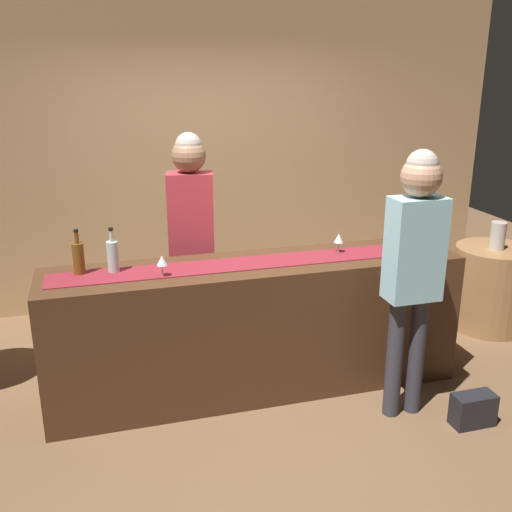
{
  "coord_description": "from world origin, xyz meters",
  "views": [
    {
      "loc": [
        -1.04,
        -3.67,
        2.25
      ],
      "look_at": [
        0.0,
        0.0,
        1.01
      ],
      "focal_mm": 41.18,
      "sensor_mm": 36.0,
      "label": 1
    }
  ],
  "objects_px": {
    "wine_glass_mid_counter": "(162,261)",
    "wine_bottle_green": "(389,235)",
    "customer_sipping": "(414,256)",
    "handbag": "(473,410)",
    "wine_glass_near_customer": "(339,239)",
    "vase_on_side_table": "(498,236)",
    "wine_bottle_clear": "(113,256)",
    "wine_bottle_amber": "(79,258)",
    "round_side_table": "(491,287)",
    "bartender": "(191,222)"
  },
  "relations": [
    {
      "from": "bartender",
      "to": "customer_sipping",
      "type": "relative_size",
      "value": 1.01
    },
    {
      "from": "wine_bottle_amber",
      "to": "customer_sipping",
      "type": "distance_m",
      "value": 2.14
    },
    {
      "from": "wine_bottle_amber",
      "to": "bartender",
      "type": "relative_size",
      "value": 0.17
    },
    {
      "from": "customer_sipping",
      "to": "round_side_table",
      "type": "bearing_deg",
      "value": 35.44
    },
    {
      "from": "wine_glass_near_customer",
      "to": "bartender",
      "type": "relative_size",
      "value": 0.08
    },
    {
      "from": "wine_bottle_green",
      "to": "wine_bottle_amber",
      "type": "relative_size",
      "value": 1.0
    },
    {
      "from": "customer_sipping",
      "to": "wine_bottle_clear",
      "type": "bearing_deg",
      "value": 159.96
    },
    {
      "from": "wine_bottle_amber",
      "to": "wine_bottle_clear",
      "type": "relative_size",
      "value": 1.0
    },
    {
      "from": "wine_bottle_green",
      "to": "round_side_table",
      "type": "relative_size",
      "value": 0.41
    },
    {
      "from": "customer_sipping",
      "to": "vase_on_side_table",
      "type": "bearing_deg",
      "value": 35.2
    },
    {
      "from": "wine_bottle_clear",
      "to": "bartender",
      "type": "distance_m",
      "value": 0.79
    },
    {
      "from": "wine_glass_mid_counter",
      "to": "handbag",
      "type": "bearing_deg",
      "value": -21.57
    },
    {
      "from": "wine_glass_mid_counter",
      "to": "vase_on_side_table",
      "type": "xyz_separation_m",
      "value": [
        2.93,
        0.52,
        -0.21
      ]
    },
    {
      "from": "wine_bottle_amber",
      "to": "wine_glass_mid_counter",
      "type": "distance_m",
      "value": 0.55
    },
    {
      "from": "wine_glass_mid_counter",
      "to": "wine_bottle_green",
      "type": "bearing_deg",
      "value": 4.44
    },
    {
      "from": "vase_on_side_table",
      "to": "handbag",
      "type": "height_order",
      "value": "vase_on_side_table"
    },
    {
      "from": "wine_bottle_green",
      "to": "customer_sipping",
      "type": "bearing_deg",
      "value": -103.9
    },
    {
      "from": "wine_bottle_amber",
      "to": "wine_glass_near_customer",
      "type": "xyz_separation_m",
      "value": [
        1.79,
        -0.04,
        -0.01
      ]
    },
    {
      "from": "wine_bottle_clear",
      "to": "customer_sipping",
      "type": "xyz_separation_m",
      "value": [
        1.81,
        -0.66,
        0.04
      ]
    },
    {
      "from": "customer_sipping",
      "to": "wine_bottle_green",
      "type": "bearing_deg",
      "value": 75.96
    },
    {
      "from": "vase_on_side_table",
      "to": "wine_bottle_clear",
      "type": "bearing_deg",
      "value": -173.88
    },
    {
      "from": "wine_bottle_green",
      "to": "customer_sipping",
      "type": "relative_size",
      "value": 0.17
    },
    {
      "from": "wine_bottle_clear",
      "to": "bartender",
      "type": "bearing_deg",
      "value": 40.1
    },
    {
      "from": "wine_bottle_amber",
      "to": "round_side_table",
      "type": "xyz_separation_m",
      "value": [
        3.47,
        0.36,
        -0.7
      ]
    },
    {
      "from": "vase_on_side_table",
      "to": "bartender",
      "type": "bearing_deg",
      "value": 176.43
    },
    {
      "from": "wine_bottle_green",
      "to": "round_side_table",
      "type": "xyz_separation_m",
      "value": [
        1.29,
        0.42,
        -0.7
      ]
    },
    {
      "from": "wine_bottle_clear",
      "to": "wine_glass_near_customer",
      "type": "distance_m",
      "value": 1.58
    },
    {
      "from": "customer_sipping",
      "to": "handbag",
      "type": "height_order",
      "value": "customer_sipping"
    },
    {
      "from": "wine_glass_near_customer",
      "to": "bartender",
      "type": "xyz_separation_m",
      "value": [
        -0.98,
        0.53,
        0.06
      ]
    },
    {
      "from": "wine_bottle_amber",
      "to": "vase_on_side_table",
      "type": "height_order",
      "value": "wine_bottle_amber"
    },
    {
      "from": "wine_bottle_green",
      "to": "wine_bottle_clear",
      "type": "bearing_deg",
      "value": 178.67
    },
    {
      "from": "wine_bottle_green",
      "to": "wine_bottle_clear",
      "type": "height_order",
      "value": "same"
    },
    {
      "from": "wine_bottle_amber",
      "to": "wine_bottle_green",
      "type": "bearing_deg",
      "value": -1.75
    },
    {
      "from": "wine_bottle_amber",
      "to": "wine_glass_mid_counter",
      "type": "relative_size",
      "value": 2.1
    },
    {
      "from": "wine_bottle_clear",
      "to": "vase_on_side_table",
      "type": "xyz_separation_m",
      "value": [
        3.22,
        0.35,
        -0.21
      ]
    },
    {
      "from": "bartender",
      "to": "round_side_table",
      "type": "distance_m",
      "value": 2.76
    },
    {
      "from": "wine_bottle_amber",
      "to": "round_side_table",
      "type": "bearing_deg",
      "value": 5.85
    },
    {
      "from": "vase_on_side_table",
      "to": "round_side_table",
      "type": "bearing_deg",
      "value": 45.18
    },
    {
      "from": "bartender",
      "to": "vase_on_side_table",
      "type": "height_order",
      "value": "bartender"
    },
    {
      "from": "wine_bottle_clear",
      "to": "vase_on_side_table",
      "type": "relative_size",
      "value": 1.26
    },
    {
      "from": "wine_bottle_clear",
      "to": "handbag",
      "type": "height_order",
      "value": "wine_bottle_clear"
    },
    {
      "from": "wine_bottle_amber",
      "to": "vase_on_side_table",
      "type": "distance_m",
      "value": 3.46
    },
    {
      "from": "round_side_table",
      "to": "wine_glass_near_customer",
      "type": "bearing_deg",
      "value": -166.8
    },
    {
      "from": "bartender",
      "to": "customer_sipping",
      "type": "bearing_deg",
      "value": 147.3
    },
    {
      "from": "wine_bottle_green",
      "to": "customer_sipping",
      "type": "height_order",
      "value": "customer_sipping"
    },
    {
      "from": "wine_bottle_green",
      "to": "handbag",
      "type": "bearing_deg",
      "value": -75.87
    },
    {
      "from": "wine_bottle_green",
      "to": "wine_glass_mid_counter",
      "type": "bearing_deg",
      "value": -175.56
    },
    {
      "from": "wine_bottle_green",
      "to": "wine_glass_near_customer",
      "type": "relative_size",
      "value": 2.1
    },
    {
      "from": "wine_glass_mid_counter",
      "to": "bartender",
      "type": "relative_size",
      "value": 0.08
    },
    {
      "from": "customer_sipping",
      "to": "handbag",
      "type": "xyz_separation_m",
      "value": [
        0.37,
        -0.26,
        -1.01
      ]
    }
  ]
}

